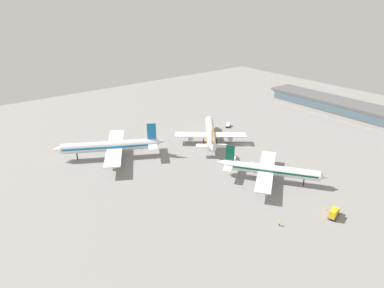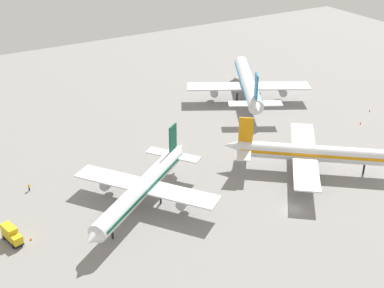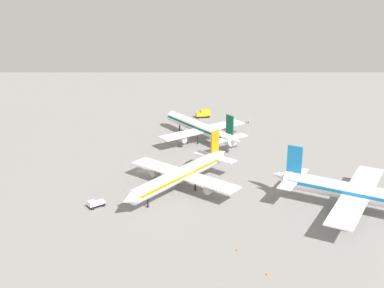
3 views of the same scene
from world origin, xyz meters
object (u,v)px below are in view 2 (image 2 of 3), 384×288
Objects in this scene: airplane_distant at (248,83)px; catering_truck at (11,234)px; ground_crew_worker at (29,187)px; safety_cone_near_gate at (31,239)px; safety_cone_mid_apron at (370,110)px; airplane_at_gate at (310,153)px; airplane_taxiing at (142,188)px; safety_cone_far_side at (360,123)px.

airplane_distant reaches higher than catering_truck.
airplane_distant is 26.69× the size of ground_crew_worker.
safety_cone_near_gate is 107.57m from safety_cone_mid_apron.
airplane_taxiing is (-41.87, 6.21, -0.10)m from airplane_at_gate.
safety_cone_mid_apron is (26.65, -27.15, -5.09)m from airplane_distant.
safety_cone_near_gate is (-80.27, -38.93, -5.09)m from airplane_distant.
ground_crew_worker is 2.78× the size of safety_cone_far_side.
airplane_distant is at bearing -26.94° from ground_crew_worker.
ground_crew_worker is 102.55m from safety_cone_mid_apron.
airplane_at_gate is at bearing -63.89° from ground_crew_worker.
airplane_at_gate is 1.00× the size of airplane_taxiing.
airplane_taxiing is 73.39m from safety_cone_far_side.
safety_cone_near_gate is at bearing -176.17° from safety_cone_far_side.
airplane_taxiing is 59.82× the size of safety_cone_mid_apron.
airplane_distant is at bearing 25.87° from safety_cone_near_gate.
safety_cone_near_gate is 1.00× the size of safety_cone_mid_apron.
airplane_at_gate reaches higher than safety_cone_far_side.
catering_truck is (-83.50, -37.44, -3.70)m from airplane_distant.
catering_truck is 9.82× the size of safety_cone_near_gate.
airplane_taxiing is 59.82× the size of safety_cone_far_side.
safety_cone_near_gate is (-4.61, -18.67, -0.55)m from ground_crew_worker.
airplane_at_gate is 66.90m from ground_crew_worker.
airplane_taxiing is 25.06m from safety_cone_near_gate.
catering_truck is 3.81m from safety_cone_near_gate.
airplane_at_gate is at bearing -5.41° from safety_cone_near_gate.
airplane_distant is at bearing 111.59° from airplane_at_gate.
safety_cone_far_side is at bearing 148.97° from airplane_taxiing.
safety_cone_mid_apron is 1.00× the size of safety_cone_far_side.
safety_cone_mid_apron is (106.92, 11.78, 0.00)m from safety_cone_near_gate.
ground_crew_worker is 19.23m from safety_cone_near_gate.
airplane_taxiing is 83.21m from safety_cone_mid_apron.
airplane_taxiing is at bearing -0.23° from safety_cone_near_gate.
airplane_distant is (55.60, 39.03, 0.73)m from airplane_taxiing.
catering_truck is 18.90m from ground_crew_worker.
ground_crew_worker is (-61.94, 24.97, -3.91)m from airplane_at_gate.
airplane_distant is 7.56× the size of catering_truck.
airplane_at_gate reaches higher than catering_truck.
safety_cone_mid_apron is 10.66m from safety_cone_far_side.
airplane_distant is at bearing 134.47° from safety_cone_mid_apron.
catering_truck is 9.82× the size of safety_cone_mid_apron.
safety_cone_near_gate is (-66.55, 6.31, -4.46)m from airplane_at_gate.
airplane_taxiing is 27.74m from ground_crew_worker.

